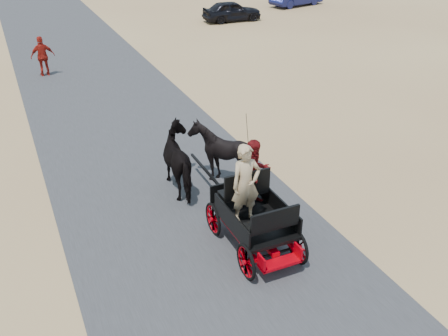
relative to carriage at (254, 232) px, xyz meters
name	(u,v)px	position (x,y,z in m)	size (l,w,h in m)	color
ground	(249,304)	(-0.94, -1.62, -0.36)	(140.00, 140.00, 0.00)	tan
road	(249,304)	(-0.94, -1.62, -0.35)	(6.00, 140.00, 0.01)	#38383A
carriage	(254,232)	(0.00, 0.00, 0.00)	(1.30, 2.40, 0.72)	black
horse_left	(183,161)	(-0.55, 3.00, 0.49)	(0.91, 2.01, 1.70)	black
horse_right	(221,153)	(0.55, 3.00, 0.49)	(1.37, 1.54, 1.70)	black
driver_man	(246,184)	(-0.20, 0.05, 1.26)	(0.66, 0.43, 1.80)	tan
passenger_woman	(255,173)	(0.30, 0.60, 1.15)	(0.77, 0.60, 1.58)	#660C0F
pedestrian	(43,56)	(-2.69, 14.69, 0.50)	(1.01, 0.42, 1.73)	maroon
car_a	(232,11)	(9.51, 21.30, 0.27)	(1.49, 3.69, 1.26)	black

